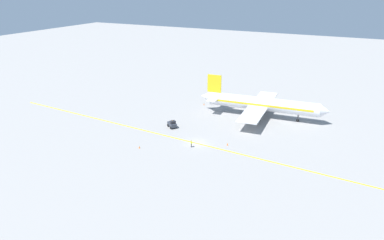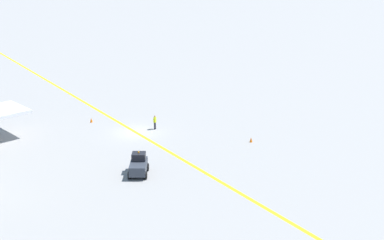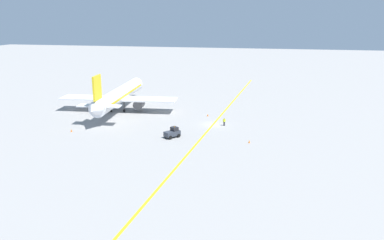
# 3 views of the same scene
# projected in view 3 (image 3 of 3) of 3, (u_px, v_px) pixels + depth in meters

# --- Properties ---
(ground_plane) EXTENTS (400.00, 400.00, 0.00)m
(ground_plane) POSITION_uv_depth(u_px,v_px,m) (213.00, 125.00, 78.93)
(ground_plane) COLOR gray
(apron_yellow_centreline) EXTENTS (9.57, 119.68, 0.01)m
(apron_yellow_centreline) POSITION_uv_depth(u_px,v_px,m) (213.00, 125.00, 78.92)
(apron_yellow_centreline) COLOR yellow
(apron_yellow_centreline) RESTS_ON ground
(airplane_at_gate) EXTENTS (28.33, 35.55, 10.60)m
(airplane_at_gate) POSITION_uv_depth(u_px,v_px,m) (119.00, 95.00, 89.86)
(airplane_at_gate) COLOR white
(airplane_at_gate) RESTS_ON ground
(baggage_tug_dark) EXTENTS (3.04, 3.28, 2.11)m
(baggage_tug_dark) POSITION_uv_depth(u_px,v_px,m) (173.00, 133.00, 70.34)
(baggage_tug_dark) COLOR #333842
(baggage_tug_dark) RESTS_ON ground
(ground_crew_worker) EXTENTS (0.51, 0.38, 1.68)m
(ground_crew_worker) POSITION_uv_depth(u_px,v_px,m) (224.00, 121.00, 77.90)
(ground_crew_worker) COLOR #23232D
(ground_crew_worker) RESTS_ON ground
(traffic_cone_near_nose) EXTENTS (0.32, 0.32, 0.55)m
(traffic_cone_near_nose) POSITION_uv_depth(u_px,v_px,m) (71.00, 130.00, 73.96)
(traffic_cone_near_nose) COLOR orange
(traffic_cone_near_nose) RESTS_ON ground
(traffic_cone_mid_apron) EXTENTS (0.32, 0.32, 0.55)m
(traffic_cone_mid_apron) POSITION_uv_depth(u_px,v_px,m) (208.00, 115.00, 85.52)
(traffic_cone_mid_apron) COLOR orange
(traffic_cone_mid_apron) RESTS_ON ground
(traffic_cone_by_wingtip) EXTENTS (0.32, 0.32, 0.55)m
(traffic_cone_by_wingtip) POSITION_uv_depth(u_px,v_px,m) (249.00, 141.00, 67.40)
(traffic_cone_by_wingtip) COLOR orange
(traffic_cone_by_wingtip) RESTS_ON ground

